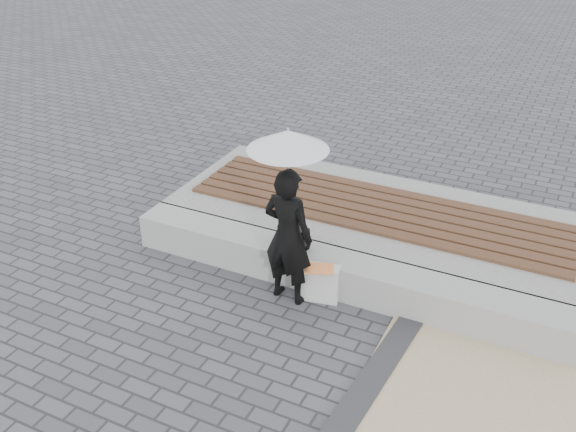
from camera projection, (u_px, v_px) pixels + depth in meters
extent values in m
plane|color=#4B4A4F|center=(273.00, 381.00, 6.04)|extent=(80.00, 80.00, 0.00)
cube|color=#989994|center=(340.00, 274.00, 7.20)|extent=(5.00, 0.45, 0.40)
cube|color=#969591|center=(377.00, 224.00, 8.14)|extent=(5.00, 2.00, 0.40)
imported|color=black|center=(288.00, 236.00, 6.80)|extent=(0.59, 0.42, 1.53)
cylinder|color=#ADADB2|center=(288.00, 187.00, 6.52)|extent=(0.01, 0.01, 0.80)
cone|color=silver|center=(288.00, 140.00, 6.28)|extent=(0.80, 0.80, 0.20)
sphere|color=#ADADB2|center=(288.00, 129.00, 6.22)|extent=(0.03, 0.03, 0.03)
cube|color=black|center=(294.00, 236.00, 7.26)|extent=(0.35, 0.15, 0.24)
cube|color=silver|center=(321.00, 283.00, 7.03)|extent=(0.42, 0.24, 0.42)
cube|color=#F43039|center=(319.00, 268.00, 6.89)|extent=(0.35, 0.31, 0.01)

